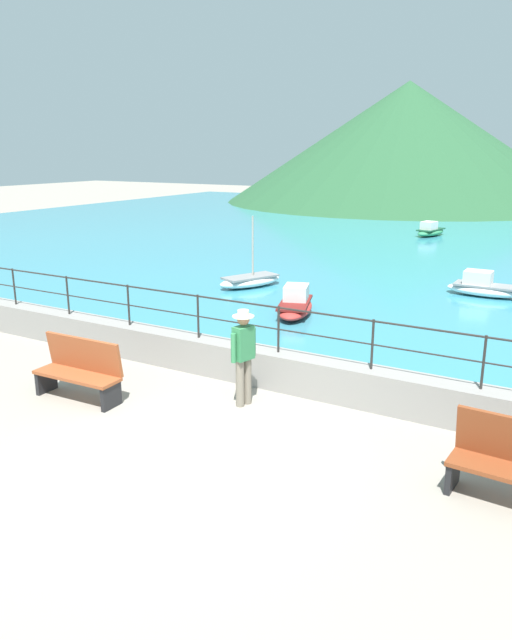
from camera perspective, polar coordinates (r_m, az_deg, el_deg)
The scene contains 11 objects.
ground_plane at distance 9.33m, azimuth -7.42°, elevation -12.60°, with size 120.00×120.00×0.00m, color gray.
promenade_wall at distance 11.65m, azimuth 2.08°, elevation -4.65°, with size 20.00×0.56×0.70m, color gray.
railing at distance 11.34m, azimuth 2.13°, elevation -0.04°, with size 18.44×0.04×0.90m.
lake_water at distance 32.99m, azimuth 20.99°, elevation 7.10°, with size 64.00×44.32×0.06m, color teal.
hill_main at distance 54.34m, azimuth 13.92°, elevation 15.84°, with size 30.16×30.16×9.80m, color #285633.
bench_main at distance 11.51m, azimuth -16.20°, elevation -4.43°, with size 1.72×0.60×1.13m.
person_walking at distance 10.62m, azimuth -1.18°, elevation -3.10°, with size 0.38×0.55×1.75m.
boat_0 at distance 19.89m, azimuth 20.63°, elevation 2.89°, with size 2.31×0.93×0.76m.
boat_1 at distance 33.05m, azimuth 16.05°, elevation 8.06°, with size 1.33×2.43×0.76m.
boat_4 at distance 16.57m, azimuth 3.69°, elevation 1.46°, with size 1.59×2.47×0.76m.
boat_5 at distance 19.90m, azimuth -0.54°, elevation 3.74°, with size 1.75×2.47×2.30m.
Camera 1 is at (5.08, -6.46, 4.41)m, focal length 34.08 mm.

